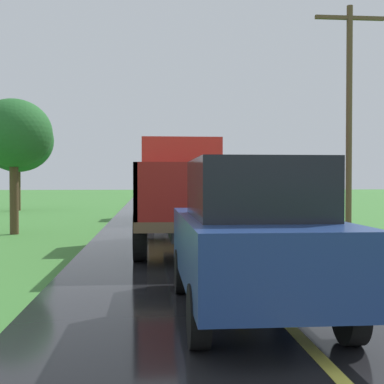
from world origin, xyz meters
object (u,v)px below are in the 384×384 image
Objects in this scene: utility_pole_roadside at (349,110)px; following_car at (251,235)px; banana_truck_near at (183,191)px; banana_truck_far at (173,186)px; roadside_tree_mid_right at (14,134)px; roadside_tree_near_left at (18,141)px.

utility_pole_roadside is 1.84× the size of following_car.
banana_truck_near is 10.10m from banana_truck_far.
banana_truck_near is at bearing -37.11° from roadside_tree_mid_right.
roadside_tree_mid_right is at bearing 177.73° from utility_pole_roadside.
banana_truck_near is 6.79m from roadside_tree_mid_right.
following_car is at bearing -89.50° from banana_truck_far.
utility_pole_roadside is 19.99m from roadside_tree_near_left.
utility_pole_roadside reaches higher than roadside_tree_near_left.
utility_pole_roadside is at bearing 62.59° from following_car.
banana_truck_far is at bearing -40.47° from roadside_tree_near_left.
roadside_tree_mid_right is (-5.47, -6.15, 1.77)m from banana_truck_far.
banana_truck_far is 0.77× the size of utility_pole_roadside.
roadside_tree_near_left is 26.15m from following_car.
banana_truck_far is (0.24, 10.10, 0.02)m from banana_truck_near.
utility_pole_roadside is (5.54, -6.58, 2.63)m from banana_truck_far.
following_car is at bearing -70.04° from roadside_tree_near_left.
banana_truck_far is at bearing 130.07° from utility_pole_roadside.
utility_pole_roadside is 11.05m from roadside_tree_mid_right.
roadside_tree_near_left is at bearing 135.47° from utility_pole_roadside.
following_car is (0.15, -16.98, -0.41)m from banana_truck_far.
roadside_tree_near_left is at bearing 103.44° from roadside_tree_mid_right.
utility_pole_roadside reaches higher than following_car.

